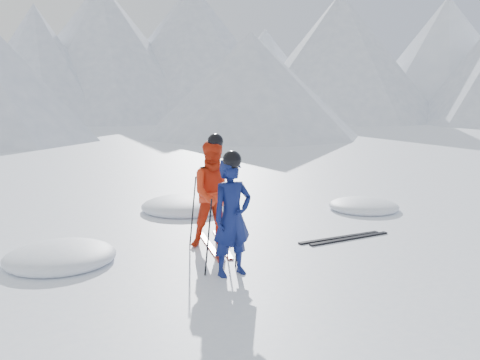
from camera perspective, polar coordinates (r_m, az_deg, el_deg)
ground at (r=9.59m, az=11.18°, el=-5.88°), size 160.00×160.00×0.00m
mountain_range at (r=43.79m, az=-17.97°, el=14.42°), size 106.15×62.94×15.53m
skier_blue at (r=7.08m, az=-0.88°, el=-4.22°), size 0.61×0.41×1.65m
skier_red at (r=8.42m, az=-2.74°, el=-1.58°), size 1.05×0.94×1.79m
pole_blue_left at (r=7.12m, az=-3.58°, el=-6.45°), size 0.11×0.08×1.10m
pole_blue_right at (r=7.48m, az=-0.31°, el=-5.65°), size 0.11×0.07×1.10m
pole_red_left at (r=8.55m, az=-5.32°, el=-3.49°), size 0.12×0.09×1.19m
pole_red_right at (r=8.76m, az=-1.55°, el=-3.14°), size 0.12×0.08×1.19m
ski_worn_left at (r=8.57m, az=-3.39°, el=-7.44°), size 0.64×1.64×0.03m
ski_worn_right at (r=8.69m, az=-2.01°, el=-7.20°), size 0.74×1.60×0.03m
ski_loose_a at (r=9.24m, az=11.13°, el=-6.36°), size 1.70×0.31×0.03m
ski_loose_b at (r=9.21m, az=12.23°, el=-6.45°), size 1.70×0.25×0.03m
snow_lumps at (r=10.28m, az=-4.10°, el=-4.69°), size 8.21×3.93×0.42m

